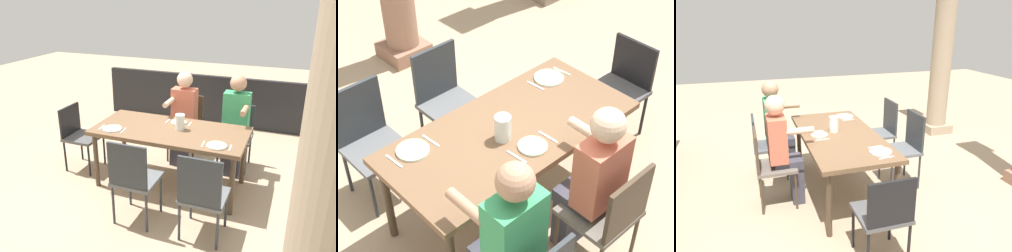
% 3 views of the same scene
% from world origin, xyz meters
% --- Properties ---
extents(ground_plane, '(16.00, 16.00, 0.00)m').
position_xyz_m(ground_plane, '(0.00, 0.00, 0.00)').
color(ground_plane, tan).
extents(dining_table, '(1.85, 0.88, 0.76)m').
position_xyz_m(dining_table, '(0.00, 0.00, 0.69)').
color(dining_table, brown).
rests_on(dining_table, ground).
extents(chair_west_north, '(0.44, 0.44, 0.94)m').
position_xyz_m(chair_west_north, '(-0.65, 0.87, 0.53)').
color(chair_west_north, '#5B5E61').
rests_on(chair_west_north, ground).
extents(chair_mid_north, '(0.44, 0.44, 0.96)m').
position_xyz_m(chair_mid_north, '(0.08, 0.86, 0.55)').
color(chair_mid_north, '#5B5E61').
rests_on(chair_mid_north, ground).
extents(chair_mid_south, '(0.44, 0.44, 0.92)m').
position_xyz_m(chair_mid_south, '(0.08, -0.86, 0.54)').
color(chair_mid_south, '#6A6158').
rests_on(chair_mid_south, ground).
extents(chair_head_east, '(0.44, 0.44, 0.88)m').
position_xyz_m(chair_head_east, '(1.34, 0.00, 0.52)').
color(chair_head_east, '#4F4F50').
rests_on(chair_head_east, ground).
extents(diner_woman_green, '(0.35, 0.50, 1.33)m').
position_xyz_m(diner_woman_green, '(-0.66, -0.67, 0.72)').
color(diner_woman_green, '#3F3F4C').
rests_on(diner_woman_green, ground).
extents(diner_man_white, '(0.35, 0.50, 1.31)m').
position_xyz_m(diner_man_white, '(0.08, -0.69, 0.71)').
color(diner_man_white, '#3F3F4C').
rests_on(diner_man_white, ground).
extents(plate_0, '(0.23, 0.23, 0.02)m').
position_xyz_m(plate_0, '(-0.64, 0.28, 0.77)').
color(plate_0, white).
rests_on(plate_0, dining_table).
extents(fork_0, '(0.03, 0.17, 0.01)m').
position_xyz_m(fork_0, '(-0.79, 0.28, 0.76)').
color(fork_0, silver).
rests_on(fork_0, dining_table).
extents(spoon_0, '(0.03, 0.17, 0.01)m').
position_xyz_m(spoon_0, '(-0.49, 0.28, 0.76)').
color(spoon_0, silver).
rests_on(spoon_0, dining_table).
extents(plate_1, '(0.21, 0.21, 0.02)m').
position_xyz_m(plate_1, '(-0.02, -0.24, 0.77)').
color(plate_1, white).
rests_on(plate_1, dining_table).
extents(fork_1, '(0.03, 0.17, 0.01)m').
position_xyz_m(fork_1, '(-0.17, -0.24, 0.76)').
color(fork_1, silver).
rests_on(fork_1, dining_table).
extents(spoon_1, '(0.02, 0.17, 0.01)m').
position_xyz_m(spoon_1, '(0.13, -0.24, 0.76)').
color(spoon_1, silver).
rests_on(spoon_1, dining_table).
extents(plate_2, '(0.24, 0.24, 0.02)m').
position_xyz_m(plate_2, '(0.66, 0.25, 0.77)').
color(plate_2, white).
rests_on(plate_2, dining_table).
extents(fork_2, '(0.03, 0.17, 0.01)m').
position_xyz_m(fork_2, '(0.51, 0.25, 0.76)').
color(fork_2, silver).
rests_on(fork_2, dining_table).
extents(spoon_2, '(0.03, 0.17, 0.01)m').
position_xyz_m(spoon_2, '(0.81, 0.25, 0.76)').
color(spoon_2, silver).
rests_on(spoon_2, dining_table).
extents(water_pitcher, '(0.12, 0.12, 0.19)m').
position_xyz_m(water_pitcher, '(-0.11, -0.04, 0.84)').
color(water_pitcher, white).
rests_on(water_pitcher, dining_table).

